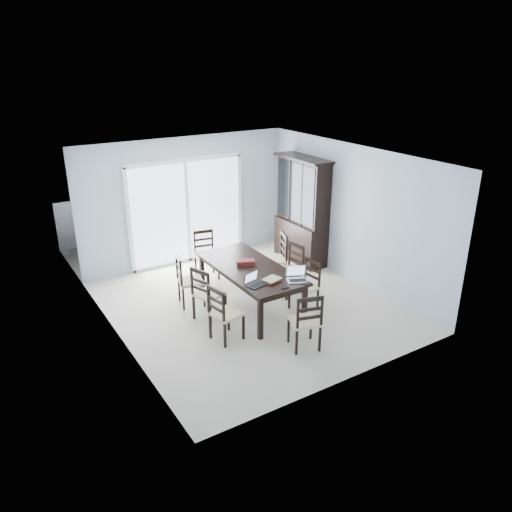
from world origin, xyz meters
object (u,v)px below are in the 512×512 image
Objects in this scene: chair_end_far at (205,249)px; dining_table at (250,271)px; chair_left_near at (221,308)px; game_box at (245,262)px; chair_end_near at (307,316)px; chair_right_far at (278,253)px; chair_right_mid at (292,264)px; china_hutch at (302,212)px; chair_left_far at (185,275)px; chair_right_near at (308,280)px; hot_tub at (149,230)px; laptop_silver at (297,278)px; cell_phone at (285,288)px; laptop_dark at (257,283)px; chair_left_mid at (205,289)px.

dining_table is at bearing 102.70° from chair_end_far.
game_box is at bearing 122.55° from chair_left_near.
chair_end_near is 1.00× the size of chair_end_far.
chair_end_near is at bearing 175.23° from chair_right_far.
dining_table is at bearing 87.33° from chair_right_mid.
chair_right_far reaches higher than chair_end_far.
china_hutch is 2.05× the size of chair_left_far.
chair_right_far is 1.44m from chair_end_far.
chair_left_near reaches higher than chair_right_near.
china_hutch reaches higher than chair_left_near.
hot_tub reaches higher than dining_table.
laptop_silver is at bearing -79.76° from hot_tub.
chair_left_near reaches higher than hot_tub.
china_hutch is 5.71× the size of laptop_silver.
chair_right_near is 0.95× the size of chair_end_far.
chair_left_near is at bearing -146.17° from china_hutch.
chair_end_near is at bearing 36.41° from chair_left_near.
chair_end_near is 3.19m from chair_end_far.
chair_right_far reaches higher than chair_end_near.
chair_end_near is at bearing 34.01° from chair_left_far.
cell_phone is at bearing 42.28° from chair_left_far.
china_hutch is at bearing -49.64° from chair_right_mid.
chair_end_far is 2.28m from laptop_dark.
chair_end_near is at bearing -85.10° from hot_tub.
chair_right_near is 0.62m from laptop_silver.
chair_right_mid is 2.79× the size of laptop_silver.
laptop_silver is 0.34m from cell_phone.
chair_left_mid is at bearing -96.45° from hot_tub.
chair_left_mid is at bearing 135.02° from chair_end_near.
game_box is (-0.04, 1.13, 0.03)m from cell_phone.
game_box is at bearing 94.21° from dining_table.
chair_right_far is at bearing 91.07° from laptop_silver.
cell_phone is (-0.95, -1.59, 0.16)m from chair_right_far.
chair_left_near is 2.04m from chair_right_mid.
chair_right_near reaches higher than laptop_silver.
chair_right_near reaches higher than dining_table.
chair_right_mid is 1.93m from chair_end_near.
chair_end_near is (-0.01, -1.62, -0.11)m from dining_table.
chair_right_far is (-1.04, -0.66, -0.47)m from china_hutch.
laptop_dark is at bearing 94.67° from chair_end_far.
chair_right_mid is at bearing -166.83° from chair_right_far.
chair_end_near is at bearing -125.37° from china_hutch.
chair_end_far is at bearing 171.23° from china_hutch.
cell_phone is (0.90, -0.96, 0.18)m from chair_left_mid.
cell_phone is (0.32, -0.32, -0.04)m from laptop_dark.
chair_left_far is at bearing 65.75° from chair_right_mid.
chair_right_far is 1.86m from cell_phone.
laptop_dark is at bearing 37.55° from chair_left_far.
chair_end_far is (-2.09, 0.32, -0.51)m from china_hutch.
dining_table is at bearing 140.57° from chair_right_far.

